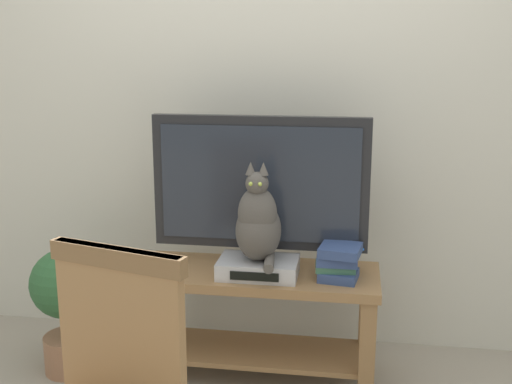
% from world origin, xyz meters
% --- Properties ---
extents(back_wall, '(7.00, 0.12, 2.80)m').
position_xyz_m(back_wall, '(0.00, 0.96, 1.40)').
color(back_wall, beige).
rests_on(back_wall, ground).
extents(tv_stand, '(1.12, 0.43, 0.53)m').
position_xyz_m(tv_stand, '(0.02, 0.45, 0.36)').
color(tv_stand, olive).
rests_on(tv_stand, ground).
extents(tv, '(1.00, 0.20, 0.71)m').
position_xyz_m(tv, '(0.02, 0.52, 0.92)').
color(tv, black).
rests_on(tv, tv_stand).
extents(media_box, '(0.36, 0.24, 0.08)m').
position_xyz_m(media_box, '(0.04, 0.39, 0.57)').
color(media_box, '#BCBCC1').
rests_on(media_box, tv_stand).
extents(cat, '(0.20, 0.31, 0.46)m').
position_xyz_m(cat, '(0.04, 0.38, 0.78)').
color(cat, '#514C47').
rests_on(cat, media_box).
extents(book_stack, '(0.21, 0.20, 0.16)m').
position_xyz_m(book_stack, '(0.39, 0.41, 0.62)').
color(book_stack, '#33477A').
rests_on(book_stack, tv_stand).
extents(potted_plant, '(0.33, 0.33, 0.62)m').
position_xyz_m(potted_plant, '(-0.89, 0.36, 0.36)').
color(potted_plant, '#9E6B4C').
rests_on(potted_plant, ground).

